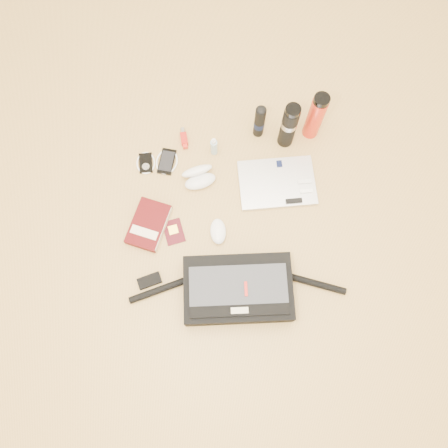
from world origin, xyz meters
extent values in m
plane|color=tan|center=(0.00, 0.00, 0.00)|extent=(4.00, 4.00, 0.00)
cube|color=black|center=(-0.01, -0.25, 0.05)|extent=(0.46, 0.30, 0.11)
cube|color=#32343A|center=(-0.01, -0.26, 0.11)|extent=(0.40, 0.22, 0.01)
cube|color=black|center=(-0.01, -0.34, 0.11)|extent=(0.39, 0.07, 0.01)
cube|color=beige|center=(-0.01, -0.34, 0.12)|extent=(0.07, 0.03, 0.02)
cube|color=#B4180F|center=(0.02, -0.26, 0.12)|extent=(0.02, 0.06, 0.02)
cylinder|color=black|center=(-0.33, -0.21, 0.01)|extent=(0.27, 0.10, 0.03)
cylinder|color=black|center=(0.32, -0.25, 0.01)|extent=(0.27, 0.13, 0.03)
cube|color=black|center=(-0.38, -0.17, 0.01)|extent=(0.11, 0.07, 0.02)
cube|color=silver|center=(0.22, 0.22, 0.01)|extent=(0.35, 0.24, 0.02)
cube|color=black|center=(0.25, 0.31, 0.02)|extent=(0.03, 0.03, 0.00)
cube|color=silver|center=(0.35, 0.21, 0.03)|extent=(0.06, 0.02, 0.01)
cube|color=white|center=(0.35, 0.16, 0.03)|extent=(0.06, 0.02, 0.01)
cube|color=black|center=(0.29, 0.12, 0.03)|extent=(0.07, 0.02, 0.01)
cube|color=#430809|center=(-0.37, 0.08, 0.02)|extent=(0.22, 0.26, 0.04)
cube|color=beige|center=(-0.30, 0.05, 0.02)|extent=(0.09, 0.19, 0.03)
cube|color=beige|center=(-0.39, 0.04, 0.04)|extent=(0.13, 0.08, 0.00)
cube|color=#440A11|center=(-0.26, 0.04, 0.00)|extent=(0.10, 0.13, 0.00)
cube|color=yellow|center=(-0.26, 0.05, 0.01)|extent=(0.05, 0.05, 0.00)
ellipsoid|color=white|center=(-0.07, 0.02, 0.02)|extent=(0.07, 0.12, 0.04)
ellipsoid|color=silver|center=(-0.12, 0.26, 0.02)|extent=(0.16, 0.10, 0.04)
ellipsoid|color=white|center=(-0.13, 0.30, 0.04)|extent=(0.16, 0.11, 0.08)
ellipsoid|color=black|center=(-0.15, 0.25, 0.02)|extent=(0.04, 0.03, 0.01)
ellipsoid|color=black|center=(-0.10, 0.27, 0.02)|extent=(0.04, 0.03, 0.01)
cylinder|color=black|center=(-0.12, 0.26, 0.03)|extent=(0.02, 0.01, 0.00)
cube|color=black|center=(-0.37, 0.38, 0.01)|extent=(0.06, 0.10, 0.01)
cylinder|color=#9C9C9F|center=(-0.37, 0.36, 0.01)|extent=(0.03, 0.03, 0.00)
torus|color=white|center=(-0.37, 0.38, 0.01)|extent=(0.09, 0.09, 0.01)
cube|color=black|center=(-0.27, 0.38, 0.01)|extent=(0.10, 0.14, 0.01)
cube|color=black|center=(-0.27, 0.38, 0.01)|extent=(0.08, 0.11, 0.00)
torus|color=white|center=(-0.27, 0.38, 0.01)|extent=(0.13, 0.13, 0.01)
cube|color=#A41912|center=(-0.18, 0.48, 0.01)|extent=(0.03, 0.06, 0.03)
cube|color=red|center=(-0.18, 0.45, 0.01)|extent=(0.02, 0.02, 0.02)
cylinder|color=#ACACAF|center=(-0.18, 0.52, 0.01)|extent=(0.02, 0.04, 0.02)
cylinder|color=#9AC0D2|center=(-0.05, 0.41, 0.05)|extent=(0.04, 0.04, 0.10)
cylinder|color=silver|center=(-0.05, 0.41, 0.10)|extent=(0.02, 0.02, 0.02)
cylinder|color=silver|center=(-0.05, 0.41, 0.12)|extent=(0.01, 0.01, 0.01)
cylinder|color=black|center=(0.17, 0.49, 0.10)|extent=(0.06, 0.06, 0.20)
cylinder|color=black|center=(0.17, 0.49, 0.08)|extent=(0.06, 0.06, 0.04)
ellipsoid|color=black|center=(0.17, 0.49, 0.20)|extent=(0.06, 0.06, 0.02)
cylinder|color=black|center=(0.29, 0.43, 0.13)|extent=(0.08, 0.08, 0.25)
cylinder|color=#98999B|center=(0.29, 0.43, 0.16)|extent=(0.08, 0.08, 0.03)
cylinder|color=black|center=(0.29, 0.43, 0.26)|extent=(0.07, 0.07, 0.03)
cylinder|color=red|center=(0.42, 0.47, 0.13)|extent=(0.09, 0.09, 0.26)
cylinder|color=black|center=(0.42, 0.47, 0.27)|extent=(0.08, 0.08, 0.03)
camera|label=1|loc=(-0.09, -0.52, 1.86)|focal=35.00mm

